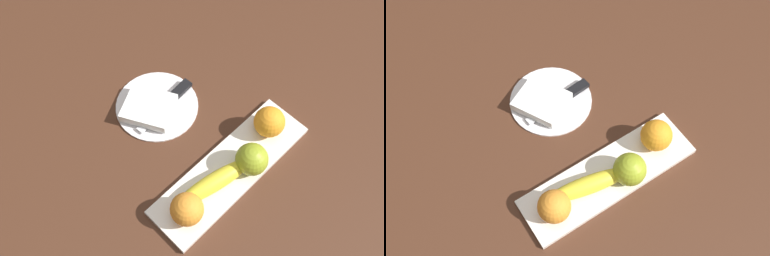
# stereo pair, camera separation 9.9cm
# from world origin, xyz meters

# --- Properties ---
(ground_plane) EXTENTS (2.40, 2.40, 0.00)m
(ground_plane) POSITION_xyz_m (0.00, 0.00, 0.00)
(ground_plane) COLOR #462718
(fruit_tray) EXTENTS (0.41, 0.12, 0.01)m
(fruit_tray) POSITION_xyz_m (-0.03, -0.03, 0.01)
(fruit_tray) COLOR white
(fruit_tray) RESTS_ON ground_plane
(apple) EXTENTS (0.07, 0.07, 0.07)m
(apple) POSITION_xyz_m (-0.07, 0.00, 0.05)
(apple) COLOR olive
(apple) RESTS_ON fruit_tray
(banana) EXTENTS (0.19, 0.08, 0.04)m
(banana) POSITION_xyz_m (0.02, -0.02, 0.03)
(banana) COLOR yellow
(banana) RESTS_ON fruit_tray
(orange_near_apple) EXTENTS (0.07, 0.07, 0.07)m
(orange_near_apple) POSITION_xyz_m (0.11, -0.02, 0.05)
(orange_near_apple) COLOR orange
(orange_near_apple) RESTS_ON fruit_tray
(orange_near_banana) EXTENTS (0.07, 0.07, 0.07)m
(orange_near_banana) POSITION_xyz_m (-0.17, -0.03, 0.05)
(orange_near_banana) COLOR orange
(orange_near_banana) RESTS_ON fruit_tray
(dinner_plate) EXTENTS (0.20, 0.20, 0.01)m
(dinner_plate) POSITION_xyz_m (-0.03, -0.27, 0.00)
(dinner_plate) COLOR white
(dinner_plate) RESTS_ON ground_plane
(folded_napkin) EXTENTS (0.14, 0.15, 0.02)m
(folded_napkin) POSITION_xyz_m (-0.01, -0.27, 0.02)
(folded_napkin) COLOR white
(folded_napkin) RESTS_ON dinner_plate
(knife) EXTENTS (0.18, 0.04, 0.01)m
(knife) POSITION_xyz_m (-0.07, -0.25, 0.01)
(knife) COLOR silver
(knife) RESTS_ON dinner_plate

